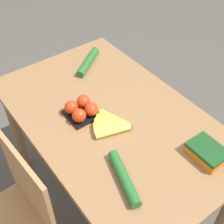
{
  "coord_description": "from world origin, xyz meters",
  "views": [
    {
      "loc": [
        -0.88,
        0.66,
        1.87
      ],
      "look_at": [
        0.0,
        0.0,
        0.8
      ],
      "focal_mm": 50.0,
      "sensor_mm": 36.0,
      "label": 1
    }
  ],
  "objects_px": {
    "cucumber_near": "(88,62)",
    "cucumber_far": "(124,178)",
    "banana_bunch": "(113,125)",
    "tomato_pack": "(81,109)",
    "carrot_bag": "(207,151)"
  },
  "relations": [
    {
      "from": "banana_bunch",
      "to": "cucumber_near",
      "type": "bearing_deg",
      "value": -20.61
    },
    {
      "from": "tomato_pack",
      "to": "carrot_bag",
      "type": "bearing_deg",
      "value": -151.41
    },
    {
      "from": "carrot_bag",
      "to": "cucumber_far",
      "type": "height_order",
      "value": "carrot_bag"
    },
    {
      "from": "tomato_pack",
      "to": "cucumber_near",
      "type": "bearing_deg",
      "value": -37.88
    },
    {
      "from": "carrot_bag",
      "to": "tomato_pack",
      "type": "bearing_deg",
      "value": 28.59
    },
    {
      "from": "banana_bunch",
      "to": "tomato_pack",
      "type": "relative_size",
      "value": 1.22
    },
    {
      "from": "tomato_pack",
      "to": "cucumber_far",
      "type": "relative_size",
      "value": 0.57
    },
    {
      "from": "cucumber_near",
      "to": "cucumber_far",
      "type": "distance_m",
      "value": 0.83
    },
    {
      "from": "carrot_bag",
      "to": "cucumber_near",
      "type": "distance_m",
      "value": 0.88
    },
    {
      "from": "cucumber_far",
      "to": "carrot_bag",
      "type": "bearing_deg",
      "value": -107.43
    },
    {
      "from": "cucumber_far",
      "to": "banana_bunch",
      "type": "bearing_deg",
      "value": -28.61
    },
    {
      "from": "banana_bunch",
      "to": "cucumber_far",
      "type": "distance_m",
      "value": 0.3
    },
    {
      "from": "carrot_bag",
      "to": "banana_bunch",
      "type": "bearing_deg",
      "value": 30.25
    },
    {
      "from": "carrot_bag",
      "to": "cucumber_far",
      "type": "relative_size",
      "value": 0.61
    },
    {
      "from": "carrot_bag",
      "to": "cucumber_near",
      "type": "height_order",
      "value": "carrot_bag"
    }
  ]
}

